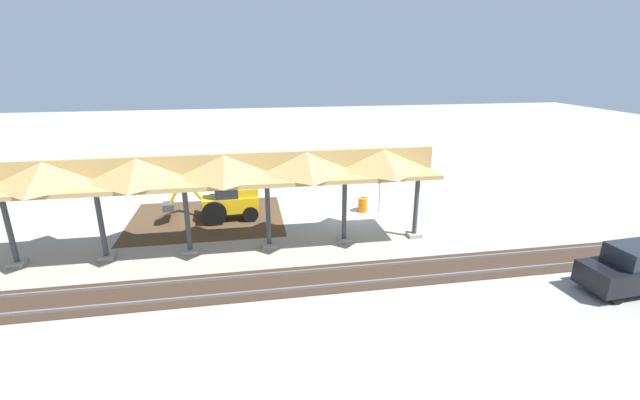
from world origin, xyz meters
The scene contains 9 objects.
ground_plane centered at (0.00, 0.00, 0.00)m, with size 120.00×120.00×0.00m, color #9E998E.
dirt_work_zone centered at (8.86, -0.90, 0.00)m, with size 8.91×7.00×0.01m, color #4C3823.
platform_canopy centered at (9.30, 3.76, 4.18)m, with size 24.49×3.20×4.90m.
rail_tracks centered at (0.00, 7.54, 0.03)m, with size 60.00×2.58×0.15m.
stop_sign centered at (-1.65, -0.32, 1.87)m, with size 0.65×0.45×2.59m.
backhoe centered at (7.56, -0.57, 1.26)m, with size 5.42×1.91×2.82m.
dirt_mound centered at (10.31, -1.22, 0.00)m, with size 6.23×6.23×1.34m, color #4C3823.
distant_parked_car centered at (-9.02, 10.62, 0.98)m, with size 4.31×2.03×1.98m.
traffic_barrel centered at (-0.65, -0.50, 0.45)m, with size 0.56×0.56×0.90m, color orange.
Camera 1 is at (6.35, 23.80, 9.16)m, focal length 24.00 mm.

